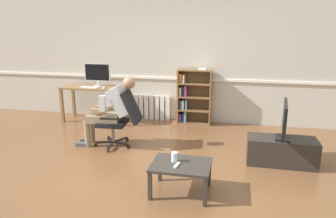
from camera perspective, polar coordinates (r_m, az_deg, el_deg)
The scene contains 15 objects.
ground_plane at distance 4.43m, azimuth -4.38°, elevation -11.43°, with size 18.00×18.00×0.00m, color brown.
back_wall at distance 6.59m, azimuth 2.16°, elevation 9.41°, with size 12.00×0.13×2.70m.
computer_desk at distance 6.77m, azimuth -13.53°, elevation 3.15°, with size 1.38×0.57×0.76m.
imac_monitor at distance 6.75m, azimuth -13.02°, elevation 6.54°, with size 0.59×0.14×0.49m.
keyboard at distance 6.64m, azimuth -14.45°, elevation 3.94°, with size 0.38×0.12×0.02m, color white.
computer_mouse at distance 6.52m, azimuth -11.85°, elevation 3.95°, with size 0.06×0.10×0.03m, color white.
bookshelf at distance 6.45m, azimuth 4.52°, elevation 2.29°, with size 0.70×0.29×1.17m.
radiator at distance 6.80m, azimuth -3.01°, elevation 0.34°, with size 0.82×0.08×0.54m.
office_chair at distance 5.20m, azimuth -8.71°, elevation -1.41°, with size 0.81×0.62×0.97m.
person_seated at distance 5.22m, azimuth -10.58°, elevation -0.03°, with size 1.04×0.41×1.20m.
tv_stand at distance 4.86m, azimuth 20.33°, elevation -7.35°, with size 0.98×0.43×0.40m.
tv_screen at distance 4.71m, azimuth 20.86°, elevation -1.94°, with size 0.24×0.76×0.54m.
coffee_table at distance 3.75m, azimuth 2.44°, elevation -10.81°, with size 0.70×0.54×0.38m.
drinking_glass at distance 3.76m, azimuth 1.22°, elevation -8.90°, with size 0.08×0.08×0.12m, color silver.
spare_remote at distance 3.67m, azimuth 1.68°, elevation -10.37°, with size 0.04×0.15×0.02m, color white.
Camera 1 is at (1.19, -3.80, 1.94)m, focal length 32.76 mm.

